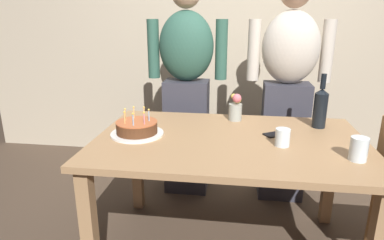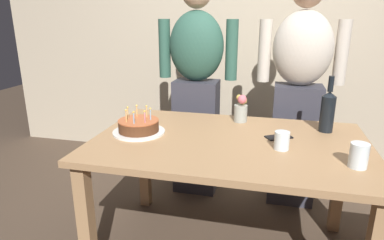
% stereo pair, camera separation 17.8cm
% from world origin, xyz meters
% --- Properties ---
extents(back_wall, '(5.20, 0.10, 2.60)m').
position_xyz_m(back_wall, '(0.00, 1.55, 1.30)').
color(back_wall, tan).
rests_on(back_wall, ground_plane).
extents(dining_table, '(1.50, 0.96, 0.74)m').
position_xyz_m(dining_table, '(0.00, 0.00, 0.64)').
color(dining_table, '#A37A51').
rests_on(dining_table, ground_plane).
extents(birthday_cake, '(0.30, 0.30, 0.15)m').
position_xyz_m(birthday_cake, '(-0.53, -0.01, 0.78)').
color(birthday_cake, white).
rests_on(birthday_cake, dining_table).
extents(water_glass_near, '(0.08, 0.08, 0.09)m').
position_xyz_m(water_glass_near, '(0.28, -0.07, 0.79)').
color(water_glass_near, silver).
rests_on(water_glass_near, dining_table).
extents(water_glass_far, '(0.08, 0.08, 0.11)m').
position_xyz_m(water_glass_far, '(0.61, -0.21, 0.80)').
color(water_glass_far, silver).
rests_on(water_glass_far, dining_table).
extents(wine_bottle, '(0.08, 0.08, 0.33)m').
position_xyz_m(wine_bottle, '(0.53, 0.28, 0.87)').
color(wine_bottle, black).
rests_on(wine_bottle, dining_table).
extents(cell_phone, '(0.16, 0.14, 0.01)m').
position_xyz_m(cell_phone, '(0.27, 0.10, 0.74)').
color(cell_phone, black).
rests_on(cell_phone, dining_table).
extents(flower_vase, '(0.09, 0.09, 0.18)m').
position_xyz_m(flower_vase, '(0.02, 0.35, 0.83)').
color(flower_vase, '#999E93').
rests_on(flower_vase, dining_table).
extents(person_man_bearded, '(0.61, 0.27, 1.66)m').
position_xyz_m(person_man_bearded, '(-0.36, 0.74, 0.87)').
color(person_man_bearded, '#33333D').
rests_on(person_man_bearded, ground_plane).
extents(person_woman_cardigan, '(0.61, 0.27, 1.66)m').
position_xyz_m(person_woman_cardigan, '(0.40, 0.74, 0.87)').
color(person_woman_cardigan, '#33333D').
rests_on(person_woman_cardigan, ground_plane).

